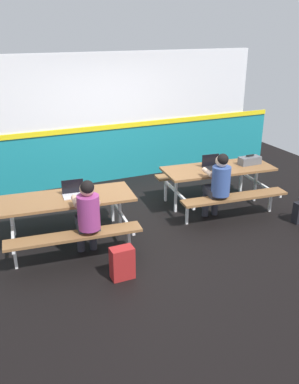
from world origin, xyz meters
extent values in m
cube|color=black|center=(0.00, 0.00, -0.01)|extent=(10.00, 10.00, 0.02)
cube|color=teal|center=(0.00, 2.22, 0.55)|extent=(8.00, 0.12, 1.10)
cube|color=yellow|center=(0.00, 2.16, 1.15)|extent=(8.00, 0.03, 0.10)
cube|color=silver|center=(0.00, 2.22, 1.90)|extent=(6.72, 0.12, 1.40)
cube|color=brown|center=(-1.38, -0.14, 0.72)|extent=(2.02, 0.94, 0.04)
cube|color=brown|center=(-1.45, -0.77, 0.43)|extent=(1.87, 0.47, 0.04)
cube|color=brown|center=(-1.32, 0.50, 0.43)|extent=(1.87, 0.47, 0.04)
cube|color=white|center=(-2.17, -0.06, 0.35)|extent=(0.04, 0.04, 0.70)
cube|color=white|center=(-2.17, -0.06, 0.39)|extent=(0.20, 1.55, 0.04)
cube|color=white|center=(-2.23, -0.56, 0.21)|extent=(0.04, 0.04, 0.41)
cube|color=white|center=(-2.12, 0.45, 0.21)|extent=(0.04, 0.04, 0.41)
cube|color=white|center=(-0.59, -0.22, 0.35)|extent=(0.04, 0.04, 0.70)
cube|color=white|center=(-0.59, -0.22, 0.39)|extent=(0.20, 1.55, 0.04)
cube|color=white|center=(-0.64, -0.72, 0.21)|extent=(0.04, 0.04, 0.41)
cube|color=white|center=(-0.54, 0.29, 0.21)|extent=(0.04, 0.04, 0.41)
cube|color=brown|center=(1.38, 0.10, 0.72)|extent=(2.02, 0.94, 0.04)
cube|color=brown|center=(1.32, -0.53, 0.43)|extent=(1.87, 0.47, 0.04)
cube|color=brown|center=(1.45, 0.73, 0.43)|extent=(1.87, 0.47, 0.04)
cube|color=white|center=(0.59, 0.18, 0.35)|extent=(0.04, 0.04, 0.70)
cube|color=white|center=(0.59, 0.18, 0.39)|extent=(0.20, 1.55, 0.04)
cube|color=white|center=(0.54, -0.33, 0.21)|extent=(0.04, 0.04, 0.41)
cube|color=white|center=(0.64, 0.68, 0.21)|extent=(0.04, 0.04, 0.41)
cube|color=white|center=(2.17, 0.02, 0.35)|extent=(0.04, 0.04, 0.70)
cube|color=white|center=(2.17, 0.02, 0.39)|extent=(0.20, 1.55, 0.04)
cube|color=white|center=(2.12, -0.49, 0.21)|extent=(0.04, 0.04, 0.41)
cube|color=white|center=(2.23, 0.52, 0.21)|extent=(0.04, 0.04, 0.41)
cylinder|color=#2D2D38|center=(-1.29, -0.46, 0.23)|extent=(0.11, 0.11, 0.45)
cylinder|color=#2D2D38|center=(-1.11, -0.48, 0.23)|extent=(0.11, 0.11, 0.45)
cube|color=#2D2D38|center=(-1.22, -0.62, 0.51)|extent=(0.34, 0.41, 0.12)
cylinder|color=#8C3372|center=(-1.24, -0.79, 0.75)|extent=(0.30, 0.30, 0.48)
cylinder|color=tan|center=(-1.36, -0.58, 0.85)|extent=(0.11, 0.31, 0.08)
cylinder|color=tan|center=(-1.08, -0.61, 0.85)|extent=(0.11, 0.31, 0.08)
sphere|color=tan|center=(-1.23, -0.77, 1.08)|extent=(0.20, 0.20, 0.20)
sphere|color=black|center=(-1.24, -0.80, 1.11)|extent=(0.18, 0.18, 0.18)
cylinder|color=#2D2D38|center=(0.98, -0.18, 0.23)|extent=(0.11, 0.11, 0.45)
cylinder|color=#2D2D38|center=(1.16, -0.19, 0.23)|extent=(0.11, 0.11, 0.45)
cube|color=#2D2D38|center=(1.06, -0.34, 0.51)|extent=(0.34, 0.41, 0.12)
cylinder|color=#334C8C|center=(1.04, -0.51, 0.75)|extent=(0.30, 0.30, 0.48)
cylinder|color=beige|center=(0.92, -0.29, 0.85)|extent=(0.11, 0.31, 0.08)
cylinder|color=beige|center=(1.20, -0.32, 0.85)|extent=(0.11, 0.31, 0.08)
sphere|color=beige|center=(1.04, -0.49, 1.08)|extent=(0.20, 0.20, 0.20)
sphere|color=black|center=(1.04, -0.52, 1.11)|extent=(0.18, 0.18, 0.18)
cube|color=silver|center=(-1.27, -0.15, 0.75)|extent=(0.34, 0.25, 0.01)
cube|color=black|center=(-1.26, -0.04, 0.86)|extent=(0.32, 0.04, 0.21)
cube|color=black|center=(1.27, 0.11, 0.75)|extent=(0.34, 0.25, 0.01)
cube|color=black|center=(1.28, 0.21, 0.86)|extent=(0.32, 0.04, 0.21)
cube|color=#595B60|center=(2.00, 0.03, 0.81)|extent=(0.40, 0.18, 0.14)
cube|color=black|center=(2.00, 0.03, 0.91)|extent=(0.16, 0.02, 0.02)
cube|color=maroon|center=(-0.98, -1.36, 0.22)|extent=(0.30, 0.18, 0.44)
cube|color=maroon|center=(-0.98, -1.25, 0.15)|extent=(0.21, 0.04, 0.19)
camera|label=1|loc=(-2.52, -5.66, 3.07)|focal=38.41mm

